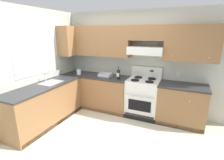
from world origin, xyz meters
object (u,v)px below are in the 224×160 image
at_px(paper_towel_roll, 79,72).
at_px(stove, 143,97).
at_px(bowl, 106,75).
at_px(wine_bottle, 118,73).

bearing_deg(paper_towel_roll, stove, 3.06).
bearing_deg(bowl, stove, -0.83).
xyz_separation_m(stove, wine_bottle, (-0.61, -0.10, 0.57)).
distance_m(stove, bowl, 1.12).
distance_m(bowl, paper_towel_roll, 0.77).
relative_size(stove, bowl, 3.68).
height_order(bowl, paper_towel_roll, paper_towel_roll).
xyz_separation_m(bowl, paper_towel_roll, (-0.76, -0.11, 0.04)).
bearing_deg(wine_bottle, paper_towel_roll, 179.97).
relative_size(bowl, paper_towel_roll, 2.40).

